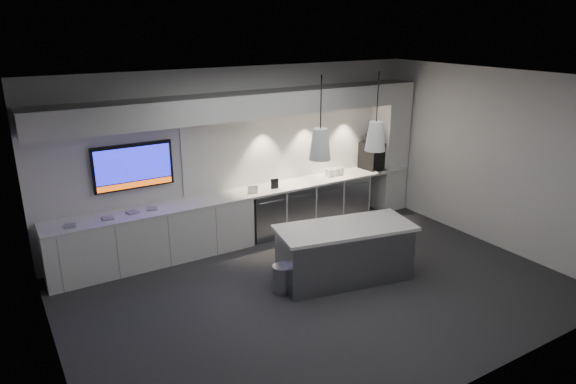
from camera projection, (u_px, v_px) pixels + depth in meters
floor at (320, 290)px, 7.46m from camera, size 7.00×7.00×0.00m
ceiling at (325, 80)px, 6.51m from camera, size 7.00×7.00×0.00m
wall_back at (241, 154)px, 9.01m from camera, size 7.00×0.00×7.00m
wall_front at (471, 262)px, 4.96m from camera, size 7.00×0.00×7.00m
wall_left at (43, 248)px, 5.26m from camera, size 0.00×7.00×7.00m
wall_right at (492, 158)px, 8.71m from camera, size 0.00×7.00×7.00m
back_counter at (250, 192)px, 8.94m from camera, size 6.80×0.65×0.04m
left_base_cabinets at (154, 237)px, 8.22m from camera, size 3.30×0.63×0.86m
fridge_unit_a at (263, 214)px, 9.21m from camera, size 0.60×0.61×0.85m
fridge_unit_b at (293, 208)px, 9.52m from camera, size 0.60×0.61×0.85m
fridge_unit_c at (321, 202)px, 9.83m from camera, size 0.60×0.61×0.85m
fridge_unit_d at (347, 196)px, 10.14m from camera, size 0.60×0.61×0.85m
backsplash at (299, 143)px, 9.57m from camera, size 4.60×0.03×1.30m
soffit at (248, 105)px, 8.48m from camera, size 6.90×0.60×0.40m
column at (389, 146)px, 10.41m from camera, size 0.55×0.55×2.60m
wall_tv at (133, 166)px, 8.01m from camera, size 1.25×0.07×0.72m
island at (344, 253)px, 7.65m from camera, size 2.16×1.25×0.86m
bin at (283, 279)px, 7.35m from camera, size 0.38×0.38×0.41m
coffee_machine at (373, 154)px, 10.23m from camera, size 0.43×0.59×0.70m
sign_black at (275, 184)px, 9.05m from camera, size 0.14×0.04×0.18m
sign_white at (253, 189)px, 8.80m from camera, size 0.18×0.05×0.14m
cup_cluster at (334, 172)px, 9.82m from camera, size 0.37×0.17×0.15m
tray_a at (70, 226)px, 7.39m from camera, size 0.19×0.19×0.02m
tray_b at (108, 218)px, 7.68m from camera, size 0.17×0.17×0.02m
tray_c at (132, 212)px, 7.91m from camera, size 0.19×0.19×0.02m
tray_d at (152, 209)px, 8.07m from camera, size 0.20×0.20×0.02m
pendant_left at (320, 144)px, 6.87m from camera, size 0.30×0.30×1.12m
pendant_right at (376, 136)px, 7.34m from camera, size 0.30×0.30×1.12m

